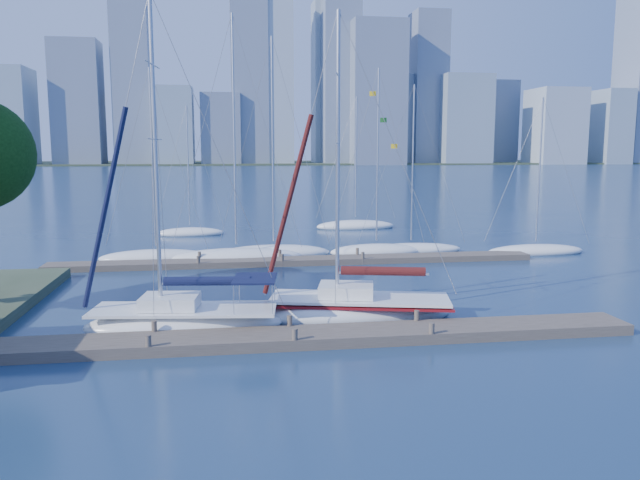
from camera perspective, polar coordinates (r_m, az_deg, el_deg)
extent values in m
plane|color=#172C4A|center=(23.17, -2.56, -9.40)|extent=(700.00, 700.00, 0.00)
cube|color=#4A4136|center=(23.11, -2.56, -8.92)|extent=(26.00, 2.00, 0.40)
cube|color=#4A4136|center=(38.81, -2.11, -1.93)|extent=(30.00, 1.80, 0.36)
cube|color=#38472D|center=(342.05, -8.25, 6.94)|extent=(800.00, 100.00, 1.50)
ellipsoid|color=white|center=(25.17, -12.26, -7.61)|extent=(7.93, 3.44, 1.35)
cube|color=white|center=(25.01, -12.30, -6.22)|extent=(7.35, 3.17, 0.11)
cube|color=white|center=(25.04, -13.54, -5.50)|extent=(2.34, 1.89, 0.49)
cylinder|color=silver|center=(24.43, -14.82, 7.52)|extent=(0.16, 0.16, 11.85)
cylinder|color=silver|center=(24.62, -10.26, -3.92)|extent=(3.62, 0.54, 0.09)
cylinder|color=#101536|center=(24.60, -10.27, -3.71)|extent=(3.37, 0.77, 0.36)
cube|color=#101536|center=(24.37, -5.98, -3.52)|extent=(1.87, 2.32, 0.07)
ellipsoid|color=white|center=(26.32, 3.62, -6.71)|extent=(8.38, 4.40, 1.40)
cube|color=white|center=(26.16, 3.64, -5.33)|extent=(7.76, 4.06, 0.11)
cube|color=white|center=(26.11, 2.41, -4.61)|extent=(2.58, 2.18, 0.51)
cylinder|color=silver|center=(25.48, 1.64, 7.53)|extent=(0.17, 0.17, 11.54)
cylinder|color=silver|center=(25.93, 5.78, -3.05)|extent=(3.70, 0.97, 0.09)
cylinder|color=#3D0D11|center=(25.92, 5.78, -2.84)|extent=(3.47, 1.17, 0.37)
cube|color=maroon|center=(26.20, 3.63, -5.67)|extent=(7.94, 4.20, 0.09)
ellipsoid|color=white|center=(41.17, -14.74, -1.59)|extent=(7.45, 4.75, 1.09)
cylinder|color=silver|center=(40.60, -15.06, 7.24)|extent=(0.12, 0.12, 11.05)
ellipsoid|color=white|center=(40.21, -7.64, -1.59)|extent=(8.75, 4.47, 1.19)
cylinder|color=silver|center=(39.65, -7.86, 9.81)|extent=(0.13, 0.13, 14.17)
ellipsoid|color=white|center=(41.61, -4.25, -1.22)|extent=(7.85, 4.66, 1.15)
cylinder|color=silver|center=(41.05, -4.36, 9.04)|extent=(0.13, 0.13, 13.14)
ellipsoid|color=white|center=(42.50, 5.18, -1.05)|extent=(6.71, 3.73, 1.06)
cylinder|color=silver|center=(41.95, 5.29, 7.68)|extent=(0.12, 0.12, 11.37)
ellipsoid|color=white|center=(43.60, 8.31, -0.90)|extent=(7.46, 4.21, 0.95)
cylinder|color=silver|center=(43.07, 8.48, 6.93)|extent=(0.10, 0.10, 10.50)
ellipsoid|color=white|center=(44.94, 19.11, -0.99)|extent=(7.17, 3.81, 0.98)
cylinder|color=silver|center=(44.44, 19.44, 6.02)|extent=(0.11, 0.11, 9.56)
ellipsoid|color=white|center=(52.96, -11.78, 0.62)|extent=(5.71, 2.43, 0.95)
cylinder|color=silver|center=(52.54, -11.96, 6.67)|extent=(0.10, 0.10, 9.79)
ellipsoid|color=white|center=(56.43, 3.26, 1.27)|extent=(7.42, 3.54, 1.13)
cylinder|color=silver|center=(56.03, 3.31, 7.53)|extent=(0.12, 0.12, 10.67)
cube|color=gray|center=(320.54, -26.14, 10.05)|extent=(14.94, 23.42, 44.01)
cube|color=slate|center=(317.47, -21.27, 11.55)|extent=(21.57, 17.63, 57.23)
cube|color=#99AAB8|center=(334.65, -16.59, 9.75)|extent=(14.53, 17.61, 36.10)
cube|color=gray|center=(308.01, -13.18, 10.08)|extent=(17.83, 19.81, 36.60)
cube|color=slate|center=(308.81, -9.06, 9.95)|extent=(18.67, 16.86, 33.99)
cube|color=#99AAB8|center=(314.25, -4.35, 14.50)|extent=(19.15, 14.99, 83.29)
cube|color=gray|center=(332.85, 0.87, 14.06)|extent=(17.08, 17.46, 82.07)
cube|color=slate|center=(310.46, 5.25, 13.16)|extent=(25.78, 18.95, 68.12)
cube|color=#99AAB8|center=(330.61, 8.04, 10.79)|extent=(15.15, 17.11, 44.90)
cube|color=gray|center=(324.20, 13.02, 10.64)|extent=(24.37, 18.80, 43.97)
cube|color=slate|center=(363.89, 15.93, 10.29)|extent=(16.91, 17.52, 44.56)
cube|color=#99AAB8|center=(344.04, 20.66, 9.66)|extent=(23.52, 23.94, 37.87)
cube|color=gray|center=(359.83, 24.94, 9.33)|extent=(14.58, 21.38, 37.69)
cube|color=slate|center=(319.20, -16.93, 17.29)|extent=(16.93, 18.00, 118.73)
cube|color=slate|center=(314.37, -6.49, 14.86)|extent=(17.64, 18.00, 87.56)
cube|color=slate|center=(319.76, 1.89, 15.47)|extent=(17.99, 18.00, 95.04)
cube|color=slate|center=(329.74, 9.81, 13.42)|extent=(16.72, 18.00, 75.44)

